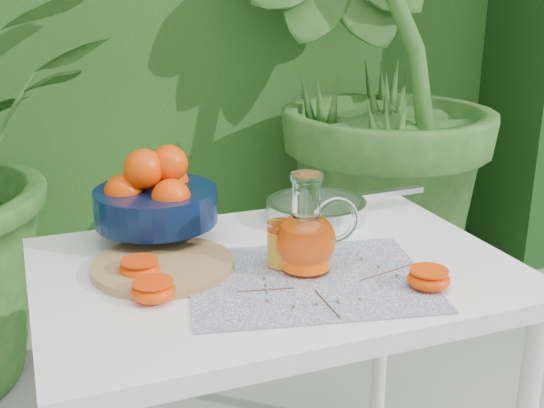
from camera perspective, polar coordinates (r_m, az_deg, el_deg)
name	(u,v)px	position (r m, az deg, el deg)	size (l,w,h in m)	color
hedge_backdrop	(147,8)	(3.31, -10.39, 15.85)	(8.00, 1.65, 2.50)	#224D16
potted_plant_right	(363,76)	(2.73, 7.66, 10.60)	(1.93, 1.93, 1.93)	#255A1E
white_table	(275,299)	(1.49, 0.28, -7.95)	(1.00, 0.70, 0.75)	white
placemat	(308,279)	(1.39, 3.06, -6.32)	(0.48, 0.37, 0.00)	#0B1541
cutting_board	(163,266)	(1.45, -9.10, -5.12)	(0.30, 0.30, 0.02)	tan
fruit_bowl	(155,198)	(1.58, -9.78, 0.53)	(0.36, 0.36, 0.22)	black
juice_pitcher	(307,237)	(1.40, 2.96, -2.81)	(0.18, 0.13, 0.21)	white
juice_tumbler	(282,245)	(1.43, 0.88, -3.47)	(0.07, 0.07, 0.10)	white
saute_pan	(317,208)	(1.73, 3.82, -0.38)	(0.45, 0.26, 0.05)	silver
orange_halves	(240,279)	(1.34, -2.66, -6.30)	(0.62, 0.35, 0.04)	#F66002
thyme_sprigs	(331,287)	(1.35, 4.94, -6.90)	(0.39, 0.23, 0.01)	brown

